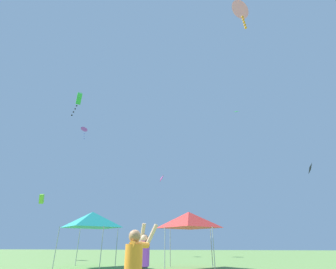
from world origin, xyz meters
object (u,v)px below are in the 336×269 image
(kite_lime_box, at_px, (42,199))
(kite_pink_delta, at_px, (241,10))
(kite_green_box, at_px, (79,99))
(canopy_tent_red, at_px, (189,220))
(kite_green_diamond, at_px, (236,111))
(canopy_tent_teal, at_px, (92,220))
(kite_black_diamond, at_px, (309,169))
(person_watcher_orange, at_px, (133,269))
(kite_purple_delta, at_px, (84,129))
(person_flyer_purple, at_px, (144,257))
(kite_magenta_delta, at_px, (161,178))

(kite_lime_box, bearing_deg, kite_pink_delta, -30.94)
(kite_green_box, bearing_deg, kite_pink_delta, -23.13)
(canopy_tent_red, bearing_deg, kite_green_diamond, 66.11)
(canopy_tent_teal, bearing_deg, kite_black_diamond, 8.57)
(person_watcher_orange, bearing_deg, kite_lime_box, 128.38)
(kite_green_box, xyz_separation_m, kite_lime_box, (-5.99, 6.24, -8.82))
(person_watcher_orange, xyz_separation_m, kite_purple_delta, (-16.99, 29.09, 17.95))
(kite_pink_delta, relative_size, kite_black_diamond, 4.42)
(person_flyer_purple, distance_m, kite_black_diamond, 17.63)
(canopy_tent_teal, height_order, kite_green_box, kite_green_box)
(canopy_tent_teal, bearing_deg, canopy_tent_red, -0.39)
(kite_lime_box, xyz_separation_m, kite_green_diamond, (24.55, 9.76, 15.22))
(kite_pink_delta, height_order, kite_magenta_delta, kite_pink_delta)
(kite_magenta_delta, bearing_deg, kite_green_box, -113.64)
(canopy_tent_teal, distance_m, kite_green_diamond, 29.26)
(person_watcher_orange, height_order, kite_purple_delta, kite_purple_delta)
(kite_purple_delta, distance_m, kite_lime_box, 15.59)
(person_watcher_orange, xyz_separation_m, kite_black_diamond, (10.82, 15.41, 6.19))
(person_watcher_orange, height_order, canopy_tent_red, canopy_tent_red)
(kite_green_box, height_order, kite_pink_delta, kite_pink_delta)
(kite_black_diamond, bearing_deg, kite_pink_delta, -125.33)
(kite_lime_box, bearing_deg, canopy_tent_teal, -38.49)
(kite_lime_box, bearing_deg, person_flyer_purple, -47.40)
(person_flyer_purple, bearing_deg, kite_magenta_delta, 97.29)
(canopy_tent_red, bearing_deg, kite_pink_delta, -48.50)
(kite_pink_delta, relative_size, kite_green_diamond, 2.92)
(kite_green_box, bearing_deg, kite_magenta_delta, 66.36)
(kite_purple_delta, bearing_deg, kite_magenta_delta, -1.21)
(kite_pink_delta, bearing_deg, kite_green_box, 156.87)
(person_flyer_purple, height_order, canopy_tent_teal, canopy_tent_teal)
(kite_black_diamond, bearing_deg, kite_purple_delta, 153.82)
(kite_green_box, bearing_deg, kite_lime_box, 133.81)
(kite_pink_delta, xyz_separation_m, kite_green_diamond, (3.13, 22.59, 3.96))
(kite_lime_box, bearing_deg, kite_green_box, -46.19)
(kite_pink_delta, height_order, kite_black_diamond, kite_pink_delta)
(kite_pink_delta, relative_size, kite_purple_delta, 1.41)
(canopy_tent_red, xyz_separation_m, kite_purple_delta, (-17.67, 16.34, 15.95))
(canopy_tent_teal, distance_m, kite_green_box, 12.38)
(kite_lime_box, bearing_deg, kite_purple_delta, 95.48)
(kite_pink_delta, bearing_deg, kite_purple_delta, 135.95)
(kite_black_diamond, relative_size, kite_magenta_delta, 0.57)
(kite_green_box, height_order, kite_black_diamond, kite_green_box)
(person_watcher_orange, distance_m, kite_pink_delta, 18.72)
(canopy_tent_red, distance_m, kite_pink_delta, 15.89)
(kite_black_diamond, distance_m, kite_lime_box, 27.46)
(canopy_tent_red, height_order, canopy_tent_teal, canopy_tent_teal)
(canopy_tent_red, distance_m, kite_lime_box, 18.74)
(kite_green_box, distance_m, kite_purple_delta, 16.92)
(person_flyer_purple, height_order, kite_purple_delta, kite_purple_delta)
(person_flyer_purple, xyz_separation_m, kite_black_diamond, (11.32, 12.05, 6.14))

